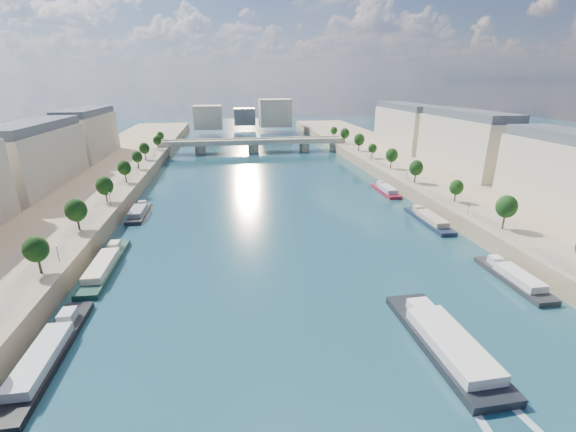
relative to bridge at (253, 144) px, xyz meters
name	(u,v)px	position (x,y,z in m)	size (l,w,h in m)	color
ground	(282,223)	(0.00, -126.28, -5.08)	(700.00, 700.00, 0.00)	#0B2E33
quay_left	(30,228)	(-72.00, -126.28, -2.58)	(44.00, 520.00, 5.00)	#9E8460
quay_right	(493,204)	(72.00, -126.28, -2.58)	(44.00, 520.00, 5.00)	#9E8460
pave_left	(85,217)	(-57.00, -126.28, -0.03)	(14.00, 520.00, 0.10)	gray
pave_right	(453,199)	(57.00, -126.28, -0.03)	(14.00, 520.00, 0.10)	gray
trees_left	(91,197)	(-55.00, -124.28, 5.39)	(4.80, 268.80, 8.26)	#382B1E
trees_right	(434,176)	(55.00, -116.28, 5.39)	(4.80, 268.80, 8.26)	#382B1E
lamps_left	(88,219)	(-52.50, -136.28, 2.70)	(0.36, 200.36, 4.28)	black
lamps_right	(434,188)	(52.50, -121.28, 2.70)	(0.36, 200.36, 4.28)	black
buildings_right	(511,156)	(85.00, -114.28, 11.37)	(16.00, 226.00, 23.20)	beige
skyline	(249,115)	(3.19, 93.24, 9.57)	(79.00, 42.00, 22.00)	beige
bridge	(253,144)	(0.00, 0.00, 0.00)	(112.00, 12.00, 8.15)	#C1B79E
tour_barge	(445,342)	(18.61, -189.07, -4.02)	(8.63, 28.25, 3.81)	black
wake	(513,432)	(18.61, -205.66, -5.06)	(10.76, 25.99, 0.04)	silver
moored_barges_left	(80,304)	(-45.50, -167.28, -4.24)	(5.00, 126.49, 3.60)	maroon
moored_barges_right	(516,280)	(45.50, -171.52, -4.24)	(5.00, 164.10, 3.60)	black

